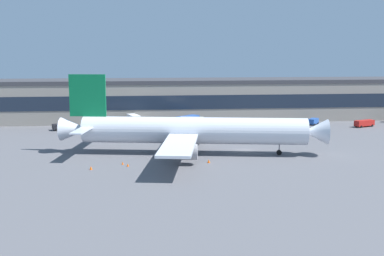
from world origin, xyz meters
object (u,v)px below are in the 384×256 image
at_px(airliner, 190,130).
at_px(belt_loader, 365,123).
at_px(traffic_cone_1, 209,161).
at_px(catering_truck, 187,123).
at_px(pushback_tractor, 61,126).
at_px(traffic_cone_3, 128,165).
at_px(traffic_cone_2, 123,163).
at_px(stair_truck, 134,120).
at_px(traffic_cone_0, 91,168).
at_px(follow_me_car, 313,121).

xyz_separation_m(airliner, belt_loader, (54.60, 32.05, -3.95)).
relative_size(belt_loader, traffic_cone_1, 9.67).
height_order(airliner, catering_truck, airliner).
bearing_deg(belt_loader, pushback_tractor, 177.81).
height_order(pushback_tractor, traffic_cone_1, pushback_tractor).
xyz_separation_m(airliner, traffic_cone_3, (-12.98, -10.30, -4.80)).
bearing_deg(traffic_cone_1, airliner, 107.99).
relative_size(airliner, traffic_cone_2, 100.29).
bearing_deg(stair_truck, traffic_cone_2, -91.85).
relative_size(traffic_cone_0, traffic_cone_2, 1.19).
relative_size(airliner, follow_me_car, 12.44).
bearing_deg(pushback_tractor, belt_loader, -2.19).
bearing_deg(airliner, traffic_cone_1, -72.01).
height_order(follow_me_car, traffic_cone_1, follow_me_car).
xyz_separation_m(catering_truck, traffic_cone_1, (0.50, -39.10, -1.95)).
distance_m(follow_me_car, traffic_cone_0, 78.77).
height_order(pushback_tractor, traffic_cone_2, pushback_tractor).
bearing_deg(traffic_cone_3, pushback_tractor, 113.25).
xyz_separation_m(stair_truck, traffic_cone_1, (15.35, -48.14, -1.63)).
distance_m(airliner, stair_truck, 41.37).
height_order(traffic_cone_1, traffic_cone_3, traffic_cone_1).
bearing_deg(pushback_tractor, stair_truck, 11.03).
relative_size(airliner, catering_truck, 8.08).
bearing_deg(traffic_cone_0, airliner, 31.50).
xyz_separation_m(catering_truck, stair_truck, (-14.84, 9.04, -0.31)).
height_order(pushback_tractor, traffic_cone_3, pushback_tractor).
distance_m(pushback_tractor, traffic_cone_0, 49.21).
height_order(follow_me_car, pushback_tractor, follow_me_car).
relative_size(airliner, traffic_cone_0, 84.46).
xyz_separation_m(follow_me_car, pushback_tractor, (-73.83, -2.36, -0.04)).
distance_m(airliner, catering_truck, 30.50).
relative_size(catering_truck, traffic_cone_1, 10.23).
distance_m(catering_truck, traffic_cone_2, 42.26).
distance_m(stair_truck, traffic_cone_3, 49.65).
bearing_deg(catering_truck, traffic_cone_1, -89.26).
height_order(airliner, traffic_cone_3, airliner).
distance_m(follow_me_car, pushback_tractor, 73.87).
relative_size(belt_loader, traffic_cone_0, 9.89).
xyz_separation_m(catering_truck, traffic_cone_0, (-22.12, -42.38, -1.95)).
bearing_deg(airliner, traffic_cone_2, -148.41).
height_order(catering_truck, traffic_cone_0, catering_truck).
relative_size(follow_me_car, traffic_cone_3, 7.77).
bearing_deg(traffic_cone_0, belt_loader, 30.71).
relative_size(pushback_tractor, traffic_cone_0, 8.00).
height_order(traffic_cone_2, traffic_cone_3, traffic_cone_3).
relative_size(belt_loader, traffic_cone_2, 11.74).
height_order(traffic_cone_1, traffic_cone_2, traffic_cone_1).
bearing_deg(stair_truck, traffic_cone_3, -90.58).
bearing_deg(belt_loader, airliner, -149.58).
distance_m(belt_loader, pushback_tractor, 87.28).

